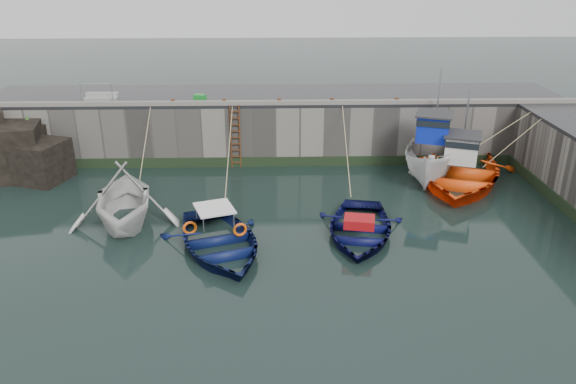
{
  "coord_description": "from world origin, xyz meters",
  "views": [
    {
      "loc": [
        -0.12,
        -16.88,
        9.79
      ],
      "look_at": [
        0.45,
        3.69,
        1.2
      ],
      "focal_mm": 35.0,
      "sensor_mm": 36.0,
      "label": 1
    }
  ],
  "objects_px": {
    "boat_far_white": "(431,157)",
    "fish_crate": "(200,97)",
    "boat_near_white": "(126,222)",
    "boat_near_blue": "(220,249)",
    "bollard_c": "(279,101)",
    "bollard_d": "(332,101)",
    "bollard_b": "(224,102)",
    "bollard_a": "(173,102)",
    "boat_far_orange": "(459,171)",
    "ladder": "(235,137)",
    "boat_near_navy": "(359,235)",
    "bollard_e": "(397,100)"
  },
  "relations": [
    {
      "from": "boat_near_blue",
      "to": "boat_near_white",
      "type": "bearing_deg",
      "value": 129.88
    },
    {
      "from": "ladder",
      "to": "boat_far_white",
      "type": "distance_m",
      "value": 9.58
    },
    {
      "from": "boat_near_white",
      "to": "bollard_e",
      "type": "height_order",
      "value": "bollard_e"
    },
    {
      "from": "ladder",
      "to": "bollard_c",
      "type": "height_order",
      "value": "bollard_c"
    },
    {
      "from": "boat_near_white",
      "to": "bollard_e",
      "type": "relative_size",
      "value": 18.88
    },
    {
      "from": "boat_far_orange",
      "to": "bollard_a",
      "type": "xyz_separation_m",
      "value": [
        -13.63,
        2.62,
        2.79
      ]
    },
    {
      "from": "bollard_c",
      "to": "fish_crate",
      "type": "bearing_deg",
      "value": 165.79
    },
    {
      "from": "boat_near_white",
      "to": "fish_crate",
      "type": "bearing_deg",
      "value": 64.02
    },
    {
      "from": "ladder",
      "to": "boat_far_orange",
      "type": "bearing_deg",
      "value": -12.11
    },
    {
      "from": "bollard_b",
      "to": "bollard_c",
      "type": "bearing_deg",
      "value": 0.0
    },
    {
      "from": "bollard_d",
      "to": "boat_far_white",
      "type": "bearing_deg",
      "value": -22.07
    },
    {
      "from": "boat_near_navy",
      "to": "bollard_c",
      "type": "xyz_separation_m",
      "value": [
        -2.93,
        8.02,
        3.3
      ]
    },
    {
      "from": "ladder",
      "to": "boat_near_navy",
      "type": "height_order",
      "value": "ladder"
    },
    {
      "from": "boat_near_white",
      "to": "boat_far_orange",
      "type": "bearing_deg",
      "value": 5.73
    },
    {
      "from": "boat_far_white",
      "to": "fish_crate",
      "type": "xyz_separation_m",
      "value": [
        -11.25,
        2.9,
        2.29
      ]
    },
    {
      "from": "boat_near_white",
      "to": "boat_near_blue",
      "type": "distance_m",
      "value": 4.59
    },
    {
      "from": "boat_near_navy",
      "to": "bollard_c",
      "type": "bearing_deg",
      "value": 120.58
    },
    {
      "from": "boat_near_white",
      "to": "boat_far_orange",
      "type": "xyz_separation_m",
      "value": [
        14.69,
        4.05,
        0.51
      ]
    },
    {
      "from": "boat_far_white",
      "to": "bollard_e",
      "type": "distance_m",
      "value": 3.3
    },
    {
      "from": "fish_crate",
      "to": "bollard_c",
      "type": "relative_size",
      "value": 2.04
    },
    {
      "from": "fish_crate",
      "to": "bollard_c",
      "type": "height_order",
      "value": "bollard_c"
    },
    {
      "from": "ladder",
      "to": "boat_far_orange",
      "type": "distance_m",
      "value": 10.93
    },
    {
      "from": "boat_far_orange",
      "to": "bollard_b",
      "type": "relative_size",
      "value": 32.34
    },
    {
      "from": "boat_far_white",
      "to": "bollard_b",
      "type": "distance_m",
      "value": 10.37
    },
    {
      "from": "ladder",
      "to": "boat_far_white",
      "type": "bearing_deg",
      "value": -9.3
    },
    {
      "from": "boat_near_blue",
      "to": "bollard_b",
      "type": "bearing_deg",
      "value": 73.24
    },
    {
      "from": "boat_near_navy",
      "to": "bollard_d",
      "type": "xyz_separation_m",
      "value": [
        -0.33,
        8.02,
        3.3
      ]
    },
    {
      "from": "ladder",
      "to": "bollard_d",
      "type": "bearing_deg",
      "value": 4.0
    },
    {
      "from": "bollard_d",
      "to": "bollard_e",
      "type": "height_order",
      "value": "same"
    },
    {
      "from": "bollard_d",
      "to": "bollard_e",
      "type": "distance_m",
      "value": 3.2
    },
    {
      "from": "ladder",
      "to": "bollard_a",
      "type": "height_order",
      "value": "bollard_a"
    },
    {
      "from": "boat_near_white",
      "to": "bollard_c",
      "type": "height_order",
      "value": "bollard_c"
    },
    {
      "from": "bollard_b",
      "to": "bollard_d",
      "type": "distance_m",
      "value": 5.3
    },
    {
      "from": "ladder",
      "to": "fish_crate",
      "type": "xyz_separation_m",
      "value": [
        -1.81,
        1.35,
        1.7
      ]
    },
    {
      "from": "boat_far_white",
      "to": "boat_far_orange",
      "type": "relative_size",
      "value": 0.72
    },
    {
      "from": "bollard_c",
      "to": "bollard_d",
      "type": "height_order",
      "value": "same"
    },
    {
      "from": "bollard_c",
      "to": "bollard_d",
      "type": "bearing_deg",
      "value": 0.0
    },
    {
      "from": "boat_near_white",
      "to": "boat_near_blue",
      "type": "xyz_separation_m",
      "value": [
        3.94,
        -2.36,
        0.0
      ]
    },
    {
      "from": "boat_near_blue",
      "to": "boat_near_navy",
      "type": "distance_m",
      "value": 5.34
    },
    {
      "from": "bollard_b",
      "to": "fish_crate",
      "type": "bearing_deg",
      "value": 142.19
    },
    {
      "from": "boat_near_navy",
      "to": "bollard_b",
      "type": "distance_m",
      "value": 10.34
    },
    {
      "from": "ladder",
      "to": "boat_near_blue",
      "type": "bearing_deg",
      "value": -90.75
    },
    {
      "from": "bollard_d",
      "to": "bollard_c",
      "type": "bearing_deg",
      "value": 180.0
    },
    {
      "from": "bollard_a",
      "to": "bollard_b",
      "type": "bearing_deg",
      "value": 0.0
    },
    {
      "from": "bollard_e",
      "to": "bollard_b",
      "type": "bearing_deg",
      "value": 180.0
    },
    {
      "from": "boat_far_orange",
      "to": "bollard_b",
      "type": "bearing_deg",
      "value": -172.49
    },
    {
      "from": "boat_near_navy",
      "to": "boat_far_orange",
      "type": "distance_m",
      "value": 7.73
    },
    {
      "from": "bollard_c",
      "to": "bollard_e",
      "type": "distance_m",
      "value": 5.8
    },
    {
      "from": "boat_far_orange",
      "to": "boat_far_white",
      "type": "bearing_deg",
      "value": 169.08
    },
    {
      "from": "boat_far_orange",
      "to": "fish_crate",
      "type": "xyz_separation_m",
      "value": [
        -12.44,
        3.63,
        2.78
      ]
    }
  ]
}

